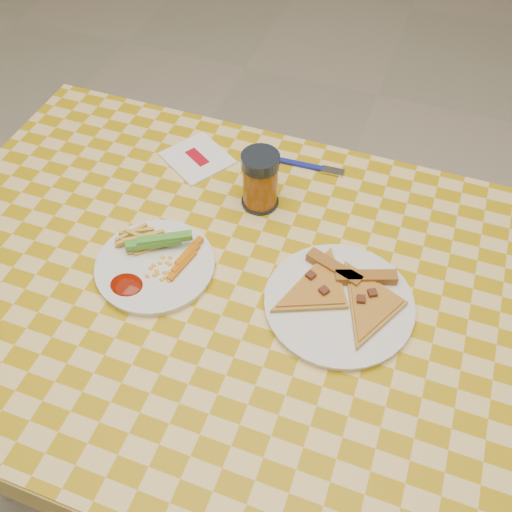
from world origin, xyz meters
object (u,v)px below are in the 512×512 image
object	(u,v)px
plate_right	(339,304)
drink_glass	(260,181)
plate_left	(155,266)
table	(237,308)

from	to	relation	value
plate_right	drink_glass	xyz separation A→B (m)	(-0.22, 0.20, 0.06)
plate_left	plate_right	size ratio (longest dim) A/B	0.84
plate_left	plate_right	distance (m)	0.35
table	plate_left	world-z (taller)	plate_left
plate_right	drink_glass	world-z (taller)	drink_glass
table	drink_glass	world-z (taller)	drink_glass
table	plate_right	world-z (taller)	plate_right
table	plate_left	xyz separation A→B (m)	(-0.16, -0.02, 0.08)
table	plate_right	distance (m)	0.21
plate_left	plate_right	xyz separation A→B (m)	(0.34, 0.03, 0.00)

